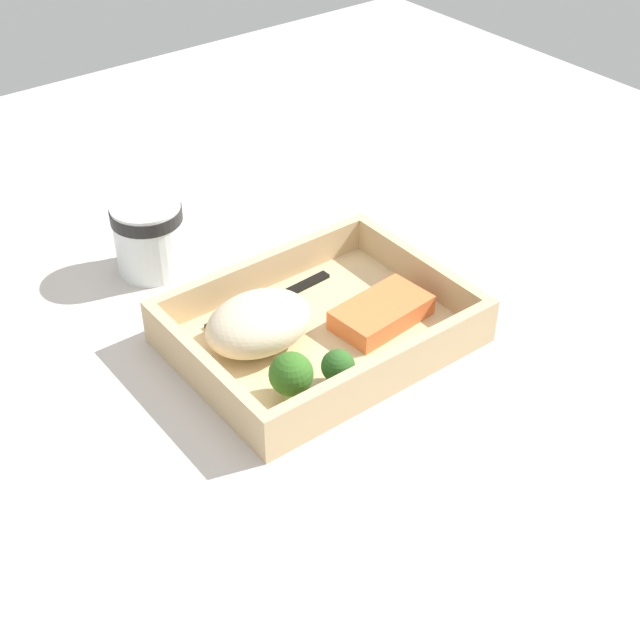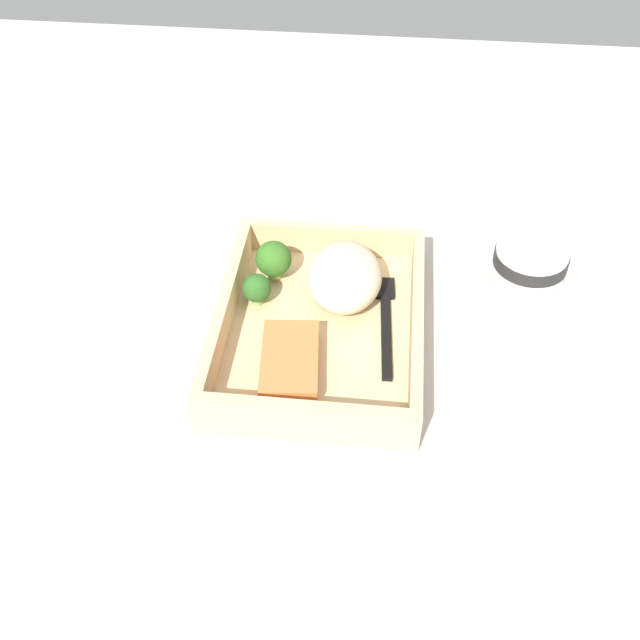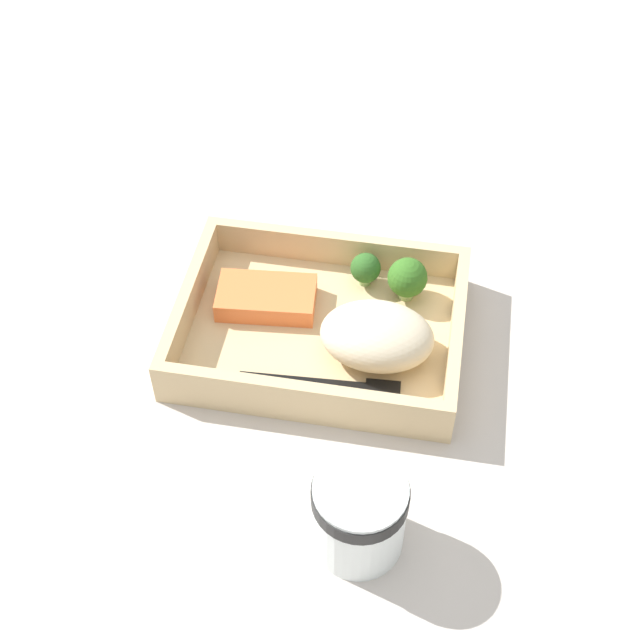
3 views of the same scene
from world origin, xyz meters
The scene contains 9 objects.
ground_plane centered at (0.00, 0.00, -1.00)cm, with size 160.00×160.00×2.00cm, color beige.
takeout_tray centered at (0.00, 0.00, 0.60)cm, with size 28.69×21.87×1.20cm, color tan.
tray_rim centered at (0.00, 0.00, 3.10)cm, with size 28.69×21.87×3.80cm.
salmon_fillet centered at (-6.12, 2.46, 2.32)cm, with size 10.20×5.80×2.23cm, color orange.
mashed_potatoes centered at (6.06, -2.13, 3.85)cm, with size 11.29×8.45×5.29cm, color beige.
broccoli_floret_1 centered at (8.14, 6.25, 3.93)cm, with size 4.19×4.19×4.94cm.
broccoli_floret_2 centered at (3.59, 7.47, 3.37)cm, with size 3.24×3.24×3.88cm.
fork centered at (2.26, -7.07, 1.42)cm, with size 15.87×2.57×0.44cm.
paper_cup centered at (7.20, -22.21, 4.71)cm, with size 8.00×8.00×8.43cm.
Camera 3 is at (10.48, -59.51, 69.80)cm, focal length 50.00 mm.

